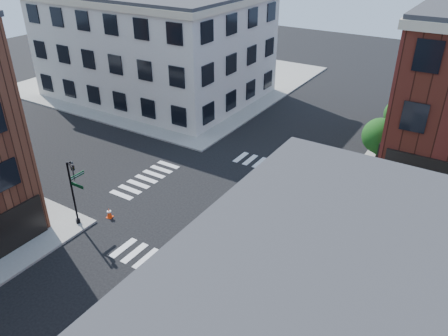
% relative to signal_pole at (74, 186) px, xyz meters
% --- Properties ---
extents(ground, '(120.00, 120.00, 0.00)m').
position_rel_signal_pole_xyz_m(ground, '(6.72, 6.68, -2.86)').
color(ground, black).
rests_on(ground, ground).
extents(sidewalk_nw, '(30.00, 30.00, 0.15)m').
position_rel_signal_pole_xyz_m(sidewalk_nw, '(-14.28, 27.68, -2.78)').
color(sidewalk_nw, gray).
rests_on(sidewalk_nw, ground).
extents(building_nw, '(22.00, 16.00, 11.00)m').
position_rel_signal_pole_xyz_m(building_nw, '(-12.28, 22.68, 2.64)').
color(building_nw, beige).
rests_on(building_nw, ground).
extents(tree_near, '(2.69, 2.69, 4.49)m').
position_rel_signal_pole_xyz_m(tree_near, '(14.28, 16.65, 0.30)').
color(tree_near, black).
rests_on(tree_near, ground).
extents(tree_far, '(2.43, 2.43, 4.07)m').
position_rel_signal_pole_xyz_m(tree_far, '(14.28, 22.65, 0.02)').
color(tree_far, black).
rests_on(tree_far, ground).
extents(signal_pole, '(1.29, 1.24, 4.60)m').
position_rel_signal_pole_xyz_m(signal_pole, '(0.00, 0.00, 0.00)').
color(signal_pole, black).
rests_on(signal_pole, ground).
extents(box_truck, '(8.93, 2.89, 4.01)m').
position_rel_signal_pole_xyz_m(box_truck, '(19.61, 3.29, -0.77)').
color(box_truck, white).
rests_on(box_truck, ground).
extents(traffic_cone, '(0.46, 0.46, 0.71)m').
position_rel_signal_pole_xyz_m(traffic_cone, '(1.02, 1.54, -2.52)').
color(traffic_cone, '#FF3C0B').
rests_on(traffic_cone, ground).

